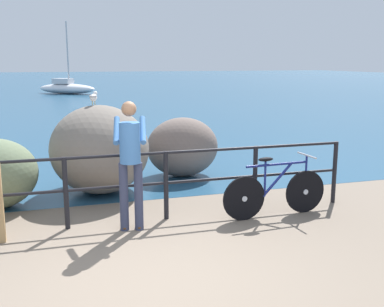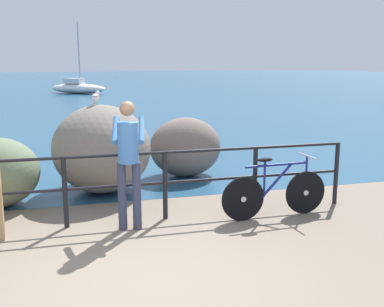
{
  "view_description": "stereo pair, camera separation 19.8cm",
  "coord_description": "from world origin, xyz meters",
  "views": [
    {
      "loc": [
        -0.78,
        -4.4,
        2.31
      ],
      "look_at": [
        1.22,
        2.31,
        0.88
      ],
      "focal_mm": 42.9,
      "sensor_mm": 36.0,
      "label": 1
    },
    {
      "loc": [
        -0.59,
        -4.46,
        2.31
      ],
      "look_at": [
        1.22,
        2.31,
        0.88
      ],
      "focal_mm": 42.9,
      "sensor_mm": 36.0,
      "label": 2
    }
  ],
  "objects": [
    {
      "name": "seagull",
      "position": [
        -0.14,
        3.73,
        1.68
      ],
      "size": [
        0.2,
        0.34,
        0.23
      ],
      "rotation": [
        0.0,
        0.0,
        1.22
      ],
      "color": "gold",
      "rests_on": "breakwater_boulder_main"
    },
    {
      "name": "ground_plane",
      "position": [
        0.0,
        20.0,
        -0.05
      ],
      "size": [
        120.0,
        120.0,
        0.1
      ],
      "primitive_type": "cube",
      "color": "#756656"
    },
    {
      "name": "person_at_railing",
      "position": [
        0.15,
        1.63,
        0.99
      ],
      "size": [
        0.52,
        0.67,
        1.78
      ],
      "rotation": [
        0.0,
        0.0,
        1.4
      ],
      "color": "#333851",
      "rests_on": "ground_plane"
    },
    {
      "name": "promenade_railing",
      "position": [
        0.0,
        1.91,
        0.64
      ],
      "size": [
        7.15,
        0.07,
        1.02
      ],
      "color": "black",
      "rests_on": "ground_plane"
    },
    {
      "name": "breakwater_boulder_main",
      "position": [
        -0.07,
        3.65,
        0.77
      ],
      "size": [
        1.72,
        1.98,
        1.55
      ],
      "color": "slate",
      "rests_on": "ground"
    },
    {
      "name": "sailboat",
      "position": [
        0.06,
        29.02,
        0.42
      ],
      "size": [
        4.32,
        3.64,
        4.9
      ],
      "rotation": [
        0.0,
        0.0,
        5.65
      ],
      "color": "white",
      "rests_on": "sea_surface"
    },
    {
      "name": "sea_surface",
      "position": [
        0.0,
        47.89,
        0.0
      ],
      "size": [
        120.0,
        90.0,
        0.01
      ],
      "primitive_type": "cube",
      "color": "navy",
      "rests_on": "ground_plane"
    },
    {
      "name": "breakwater_boulder_right",
      "position": [
        1.63,
        4.33,
        0.59
      ],
      "size": [
        1.44,
        1.19,
        1.19
      ],
      "color": "#716159",
      "rests_on": "ground"
    },
    {
      "name": "bicycle",
      "position": [
        2.31,
        1.56,
        0.39
      ],
      "size": [
        1.7,
        0.48,
        0.92
      ],
      "rotation": [
        0.0,
        0.0,
        0.06
      ],
      "color": "black",
      "rests_on": "ground_plane"
    }
  ]
}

